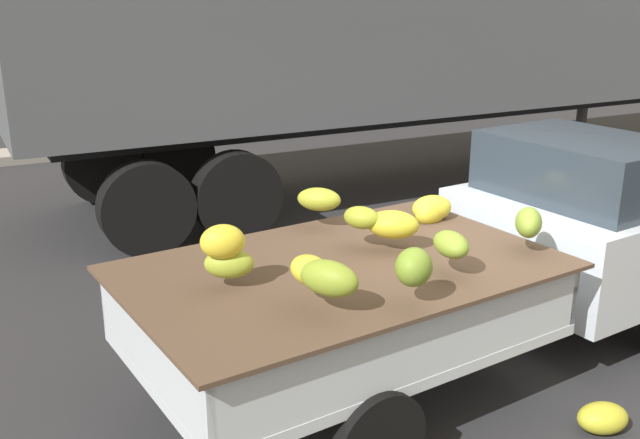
{
  "coord_description": "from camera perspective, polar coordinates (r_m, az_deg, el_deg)",
  "views": [
    {
      "loc": [
        -3.62,
        -3.98,
        2.88
      ],
      "look_at": [
        -1.45,
        0.15,
        1.38
      ],
      "focal_mm": 40.25,
      "sensor_mm": 36.0,
      "label": 1
    }
  ],
  "objects": [
    {
      "name": "semi_trailer",
      "position": [
        11.01,
        8.62,
        15.84
      ],
      "size": [
        12.01,
        2.71,
        3.95
      ],
      "rotation": [
        0.0,
        0.0,
        -0.0
      ],
      "color": "#4C5156",
      "rests_on": "ground"
    },
    {
      "name": "fallen_banana_bunch_by_wheel",
      "position": [
        5.41,
        21.55,
        -14.46
      ],
      "size": [
        0.42,
        0.35,
        0.21
      ],
      "primitive_type": "ellipsoid",
      "rotation": [
        0.0,
        0.0,
        2.83
      ],
      "color": "gold",
      "rests_on": "ground"
    },
    {
      "name": "curb_strip",
      "position": [
        14.23,
        -12.56,
        6.02
      ],
      "size": [
        80.0,
        0.8,
        0.16
      ],
      "primitive_type": "cube",
      "color": "gray",
      "rests_on": "ground"
    },
    {
      "name": "ground",
      "position": [
        6.1,
        13.02,
        -10.87
      ],
      "size": [
        220.0,
        220.0,
        0.0
      ],
      "primitive_type": "plane",
      "color": "#28282B"
    },
    {
      "name": "pickup_truck",
      "position": [
        6.33,
        17.36,
        -1.4
      ],
      "size": [
        5.34,
        2.28,
        1.7
      ],
      "rotation": [
        0.0,
        0.0,
        0.09
      ],
      "color": "silver",
      "rests_on": "ground"
    }
  ]
}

